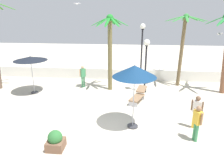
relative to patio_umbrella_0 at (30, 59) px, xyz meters
name	(u,v)px	position (x,y,z in m)	size (l,w,h in m)	color
ground_plane	(106,131)	(5.61, -4.47, -2.42)	(56.00, 56.00, 0.00)	beige
boundary_wall	(118,74)	(5.61, 3.73, -1.97)	(25.20, 0.30, 0.90)	silver
patio_umbrella_0	(30,59)	(0.00, 0.00, 0.00)	(2.21, 2.21, 2.66)	#333338
patio_umbrella_1	(135,72)	(6.86, -3.96, 0.41)	(2.03, 2.03, 3.17)	#333338
palm_tree_2	(183,39)	(10.36, 2.62, 1.10)	(3.08, 3.09, 5.30)	brown
palm_tree_3	(110,44)	(5.19, 1.24, 0.91)	(2.55, 2.55, 5.26)	brown
lamp_post_0	(142,45)	(7.46, 3.23, 0.55)	(0.41, 0.41, 4.58)	black
lamp_post_1	(146,57)	(7.67, 0.94, 0.07)	(0.42, 0.42, 3.71)	black
lounge_chair_0	(138,96)	(7.19, -0.79, -2.02)	(1.19, 1.92, 0.82)	#B7B7BC
guest_0	(83,74)	(3.13, 1.53, -1.42)	(0.44, 0.42, 1.67)	#3F8C59
guest_2	(197,120)	(9.60, -4.87, -1.41)	(0.36, 0.52, 1.68)	#3F8C59
guest_3	(197,109)	(9.88, -3.78, -1.40)	(0.50, 0.38, 1.69)	gold
seagull_0	(77,4)	(1.92, 5.71, 3.64)	(0.52, 0.97, 0.14)	white
seagull_1	(219,34)	(12.48, 1.74, 1.59)	(0.41, 0.99, 0.15)	white
planter	(55,141)	(3.70, -6.04, -2.04)	(0.70, 0.70, 0.85)	brown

